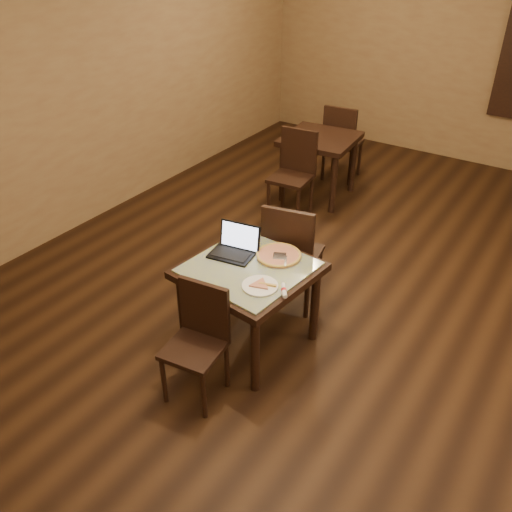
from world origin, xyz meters
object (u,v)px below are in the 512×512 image
Objects in this scene: chair_main_far at (291,251)px; pizza_pan at (279,257)px; other_table_b_chair_near at (294,169)px; laptop at (236,246)px; tiled_table at (249,277)px; other_table_b at (320,147)px; chair_main_near at (199,335)px; other_table_b_chair_far at (341,139)px.

chair_main_far is 2.88× the size of pizza_pan.
other_table_b_chair_near is at bearing 116.89° from pizza_pan.
chair_main_far is 2.76× the size of laptop.
chair_main_far is 0.42m from pizza_pan.
chair_main_far is at bearing 56.89° from laptop.
pizza_pan is (0.32, 0.14, -0.06)m from laptop.
tiled_table is at bearing -37.27° from laptop.
tiled_table is at bearing -78.13° from other_table_b.
laptop is at bearing 54.26° from chair_main_far.
tiled_table is at bearing 81.37° from chair_main_near.
other_table_b is (-0.85, 3.41, 0.14)m from chair_main_near.
chair_main_near reaches higher than other_table_b.
other_table_b is 0.90× the size of other_table_b_chair_far.
other_table_b_chair_far is (0.01, 0.59, -0.08)m from other_table_b.
chair_main_near is at bearing -78.35° from other_table_b_chair_near.
tiled_table is 1.00× the size of other_table_b_chair_near.
other_table_b_chair_far reaches higher than laptop.
pizza_pan is (0.13, 0.86, 0.26)m from chair_main_near.
laptop reaches higher than tiled_table.
pizza_pan is 2.20m from other_table_b_chair_near.
laptop reaches higher than other_table_b.
pizza_pan reaches higher than tiled_table.
tiled_table is 1.12× the size of chair_main_near.
laptop is 0.35m from pizza_pan.
laptop reaches higher than pizza_pan.
other_table_b is 0.90× the size of other_table_b_chair_near.
pizza_pan is 0.40× the size of other_table_b.
other_table_b is (-0.66, 2.68, -0.17)m from laptop.
other_table_b_chair_near is (-0.86, 2.82, 0.06)m from chair_main_near.
other_table_b_chair_far is at bearing 91.67° from laptop.
chair_main_near is 0.81m from laptop.
chair_main_near is 1.23m from chair_main_far.
chair_main_far reaches higher than chair_main_near.
chair_main_far is at bearing 80.95° from chair_main_near.
other_table_b reaches higher than pizza_pan.
chair_main_near is at bearing -81.29° from other_table_b.
pizza_pan is (0.12, 0.24, 0.11)m from tiled_table.
other_table_b_chair_far is (-0.86, 3.38, -0.09)m from tiled_table.
other_table_b_chair_far is at bearing 107.27° from pizza_pan.
pizza_pan is 0.36× the size of other_table_b_chair_far.
other_table_b_chair_near is (-0.87, 2.20, -0.09)m from tiled_table.
chair_main_far is 1.03× the size of other_table_b_chair_far.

